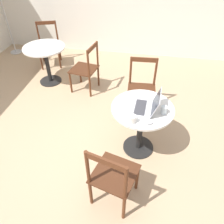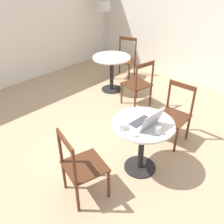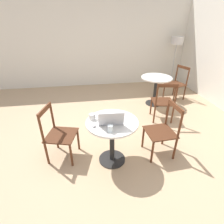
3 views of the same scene
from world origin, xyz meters
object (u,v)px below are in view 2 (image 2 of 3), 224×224
cafe_table_mid (112,65)px  chair_near_left (81,167)px  chair_near_right (174,115)px  cafe_table_near (142,134)px  mouse (134,134)px  chair_mid_front (138,84)px  chair_mid_right (125,59)px  mug (122,126)px  floor_lamp (103,9)px  drinking_glass (158,130)px  laptop (145,122)px

cafe_table_mid → chair_near_left: 2.85m
chair_near_right → cafe_table_near: bearing=-176.5°
chair_near_right → mouse: bearing=-173.2°
cafe_table_near → chair_near_left: size_ratio=0.85×
cafe_table_near → chair_mid_front: (1.31, 1.10, -0.12)m
chair_near_left → chair_mid_front: same height
cafe_table_mid → chair_mid_right: chair_mid_right is taller
cafe_table_mid → chair_mid_right: size_ratio=0.85×
mug → chair_near_right: bearing=-2.5°
mug → mouse: bearing=-87.3°
cafe_table_near → chair_near_right: size_ratio=0.85×
floor_lamp → mouse: (-2.86, -3.41, -0.60)m
cafe_table_mid → mug: 2.53m
mug → drinking_glass: 0.41m
chair_near_right → drinking_glass: 1.02m
chair_near_right → chair_mid_front: (0.46, 1.05, 0.00)m
laptop → mouse: (-0.25, -0.04, -0.03)m
cafe_table_near → mouse: bearing=-163.1°
chair_mid_front → mouse: (-1.58, -1.18, 0.31)m
cafe_table_near → drinking_glass: bearing=-104.3°
laptop → cafe_table_mid: bearing=53.1°
mug → drinking_glass: size_ratio=1.30×
cafe_table_near → laptop: 0.23m
cafe_table_near → drinking_glass: drinking_glass is taller
cafe_table_mid → laptop: 2.47m
chair_mid_front → mouse: 2.00m
chair_mid_front → mug: bearing=-147.8°
laptop → chair_mid_right: bearing=45.3°
cafe_table_near → chair_mid_right: (2.18, 2.19, -0.12)m
chair_mid_right → laptop: (-2.21, -2.23, 0.35)m
chair_mid_front → floor_lamp: size_ratio=0.59×
chair_near_left → mug: (0.55, -0.12, 0.34)m
cafe_table_mid → mouse: mouse is taller
chair_near_left → drinking_glass: (0.77, -0.47, 0.34)m
mug → cafe_table_near: bearing=-19.7°
cafe_table_mid → chair_near_left: (-2.28, -1.70, -0.12)m
drinking_glass → chair_mid_front: bearing=44.6°
chair_mid_right → mug: size_ratio=7.21×
mug → drinking_glass: drinking_glass is taller
floor_lamp → mug: bearing=-131.7°
cafe_table_near → laptop: laptop is taller
cafe_table_mid → chair_near_right: size_ratio=0.85×
floor_lamp → cafe_table_near: bearing=-127.9°
mouse → mug: size_ratio=0.79×
cafe_table_near → mouse: mouse is taller
cafe_table_near → laptop: size_ratio=2.11×
cafe_table_near → cafe_table_mid: bearing=53.1°
floor_lamp → mouse: floor_lamp is taller
cafe_table_mid → chair_near_left: bearing=-143.2°
chair_mid_right → drinking_glass: 3.33m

